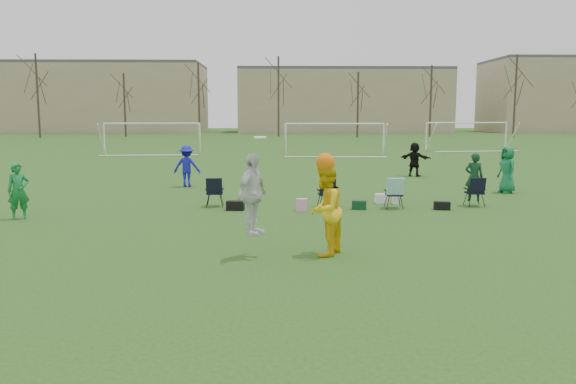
{
  "coord_description": "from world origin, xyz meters",
  "views": [
    {
      "loc": [
        -0.39,
        -10.02,
        2.97
      ],
      "look_at": [
        -0.12,
        2.66,
        1.25
      ],
      "focal_mm": 35.0,
      "sensor_mm": 36.0,
      "label": 1
    }
  ],
  "objects_px": {
    "fielder_green_far": "(507,170)",
    "goal_left": "(152,130)",
    "fielder_black": "(415,159)",
    "fielder_blue": "(187,166)",
    "center_contest": "(301,203)",
    "fielder_green_near": "(18,191)",
    "goal_right": "(467,128)",
    "goal_mid": "(335,130)"
  },
  "relations": [
    {
      "from": "fielder_black",
      "to": "goal_right",
      "type": "bearing_deg",
      "value": -79.78
    },
    {
      "from": "goal_left",
      "to": "goal_mid",
      "type": "bearing_deg",
      "value": -13.13
    },
    {
      "from": "center_contest",
      "to": "goal_right",
      "type": "xyz_separation_m",
      "value": [
        15.86,
        36.31,
        0.79
      ]
    },
    {
      "from": "fielder_green_near",
      "to": "goal_left",
      "type": "distance_m",
      "value": 27.93
    },
    {
      "from": "fielder_black",
      "to": "goal_mid",
      "type": "xyz_separation_m",
      "value": [
        -2.49,
        14.41,
        1.08
      ]
    },
    {
      "from": "fielder_green_far",
      "to": "fielder_black",
      "type": "xyz_separation_m",
      "value": [
        -2.1,
        6.13,
        -0.07
      ]
    },
    {
      "from": "goal_right",
      "to": "fielder_green_near",
      "type": "bearing_deg",
      "value": -134.83
    },
    {
      "from": "fielder_green_near",
      "to": "center_contest",
      "type": "relative_size",
      "value": 0.64
    },
    {
      "from": "fielder_green_near",
      "to": "fielder_black",
      "type": "height_order",
      "value": "fielder_black"
    },
    {
      "from": "fielder_green_far",
      "to": "goal_mid",
      "type": "distance_m",
      "value": 21.07
    },
    {
      "from": "fielder_green_near",
      "to": "goal_right",
      "type": "height_order",
      "value": "goal_right"
    },
    {
      "from": "fielder_green_far",
      "to": "fielder_green_near",
      "type": "bearing_deg",
      "value": -84.67
    },
    {
      "from": "fielder_black",
      "to": "goal_right",
      "type": "relative_size",
      "value": 0.23
    },
    {
      "from": "goal_left",
      "to": "center_contest",
      "type": "bearing_deg",
      "value": -77.58
    },
    {
      "from": "fielder_green_near",
      "to": "center_contest",
      "type": "xyz_separation_m",
      "value": [
        7.97,
        -4.49,
        0.32
      ]
    },
    {
      "from": "fielder_green_far",
      "to": "center_contest",
      "type": "height_order",
      "value": "center_contest"
    },
    {
      "from": "fielder_blue",
      "to": "center_contest",
      "type": "relative_size",
      "value": 0.68
    },
    {
      "from": "center_contest",
      "to": "goal_right",
      "type": "relative_size",
      "value": 0.35
    },
    {
      "from": "fielder_blue",
      "to": "goal_mid",
      "type": "distance_m",
      "value": 20.12
    },
    {
      "from": "fielder_green_far",
      "to": "goal_left",
      "type": "distance_m",
      "value": 29.23
    },
    {
      "from": "fielder_blue",
      "to": "goal_right",
      "type": "relative_size",
      "value": 0.24
    },
    {
      "from": "fielder_green_near",
      "to": "center_contest",
      "type": "bearing_deg",
      "value": -61.31
    },
    {
      "from": "fielder_blue",
      "to": "center_contest",
      "type": "xyz_separation_m",
      "value": [
        4.29,
        -11.95,
        0.26
      ]
    },
    {
      "from": "fielder_blue",
      "to": "center_contest",
      "type": "bearing_deg",
      "value": 113.94
    },
    {
      "from": "fielder_green_far",
      "to": "goal_left",
      "type": "xyz_separation_m",
      "value": [
        -18.59,
        22.54,
        1.01
      ]
    },
    {
      "from": "fielder_blue",
      "to": "goal_right",
      "type": "height_order",
      "value": "goal_right"
    },
    {
      "from": "fielder_green_near",
      "to": "goal_right",
      "type": "distance_m",
      "value": 39.77
    },
    {
      "from": "center_contest",
      "to": "goal_left",
      "type": "bearing_deg",
      "value": 107.42
    },
    {
      "from": "fielder_green_near",
      "to": "fielder_black",
      "type": "relative_size",
      "value": 0.97
    },
    {
      "from": "fielder_blue",
      "to": "fielder_green_near",
      "type": "bearing_deg",
      "value": 67.92
    },
    {
      "from": "goal_right",
      "to": "fielder_blue",
      "type": "bearing_deg",
      "value": -137.6
    },
    {
      "from": "fielder_green_far",
      "to": "goal_left",
      "type": "relative_size",
      "value": 0.25
    },
    {
      "from": "fielder_black",
      "to": "goal_mid",
      "type": "bearing_deg",
      "value": -45.01
    },
    {
      "from": "goal_mid",
      "to": "fielder_green_far",
      "type": "bearing_deg",
      "value": -73.41
    },
    {
      "from": "fielder_blue",
      "to": "fielder_green_far",
      "type": "distance_m",
      "value": 12.93
    },
    {
      "from": "center_contest",
      "to": "goal_right",
      "type": "distance_m",
      "value": 39.63
    },
    {
      "from": "fielder_green_far",
      "to": "fielder_black",
      "type": "bearing_deg",
      "value": -173.56
    },
    {
      "from": "center_contest",
      "to": "fielder_blue",
      "type": "bearing_deg",
      "value": 109.76
    },
    {
      "from": "fielder_black",
      "to": "fielder_blue",
      "type": "bearing_deg",
      "value": 55.57
    },
    {
      "from": "fielder_green_far",
      "to": "goal_left",
      "type": "bearing_deg",
      "value": -152.99
    },
    {
      "from": "fielder_green_far",
      "to": "goal_right",
      "type": "distance_m",
      "value": 27.57
    },
    {
      "from": "center_contest",
      "to": "goal_mid",
      "type": "relative_size",
      "value": 0.35
    }
  ]
}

